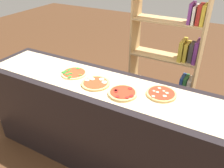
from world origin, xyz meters
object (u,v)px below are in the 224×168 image
at_px(pizza_pepperoni_2, 123,93).
at_px(pizza_mushroom_3, 161,94).
at_px(pizza_spinach_0, 74,73).
at_px(bookshelf, 173,63).
at_px(pizza_mozzarella_1, 96,83).

height_order(pizza_pepperoni_2, pizza_mushroom_3, same).
bearing_deg(pizza_spinach_0, bookshelf, 55.49).
height_order(pizza_spinach_0, pizza_pepperoni_2, pizza_pepperoni_2).
distance_m(pizza_mozzarella_1, bookshelf, 1.13).
distance_m(pizza_pepperoni_2, bookshelf, 1.10).
xyz_separation_m(pizza_mushroom_3, bookshelf, (-0.14, 0.94, -0.16)).
relative_size(pizza_mozzarella_1, pizza_pepperoni_2, 1.06).
distance_m(pizza_spinach_0, bookshelf, 1.21).
bearing_deg(pizza_spinach_0, pizza_mozzarella_1, -11.96).
xyz_separation_m(pizza_mozzarella_1, bookshelf, (0.40, 1.04, -0.16)).
height_order(pizza_mozzarella_1, pizza_pepperoni_2, pizza_pepperoni_2).
height_order(pizza_pepperoni_2, bookshelf, bookshelf).
xyz_separation_m(pizza_spinach_0, pizza_pepperoni_2, (0.55, -0.09, 0.00)).
bearing_deg(pizza_mozzarella_1, pizza_mushroom_3, 11.05).
bearing_deg(pizza_pepperoni_2, pizza_mushroom_3, 27.09).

